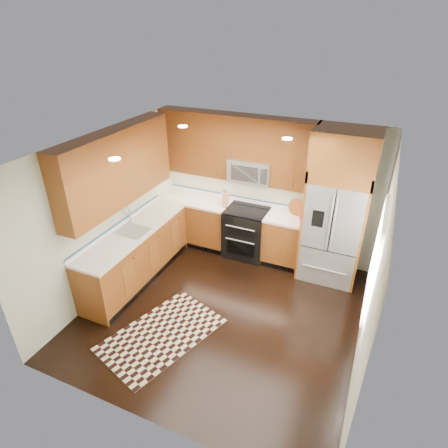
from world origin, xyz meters
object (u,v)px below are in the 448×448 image
at_px(refrigerator, 336,208).
at_px(utensil_crock, 303,214).
at_px(range, 246,232).
at_px(knife_block, 225,199).
at_px(rug, 162,334).

xyz_separation_m(refrigerator, utensil_crock, (-0.55, 0.11, -0.26)).
bearing_deg(utensil_crock, range, -175.94).
distance_m(range, knife_block, 0.74).
bearing_deg(rug, refrigerator, 70.80).
bearing_deg(rug, range, 100.66).
bearing_deg(refrigerator, utensil_crock, 168.80).
relative_size(refrigerator, rug, 1.54).
distance_m(range, refrigerator, 1.76).
bearing_deg(knife_block, refrigerator, -1.56).
xyz_separation_m(rug, knife_block, (-0.09, 2.49, 1.06)).
height_order(refrigerator, knife_block, refrigerator).
bearing_deg(range, refrigerator, -1.40).
distance_m(range, utensil_crock, 1.16).
bearing_deg(knife_block, utensil_crock, 2.17).
relative_size(refrigerator, utensil_crock, 8.65).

